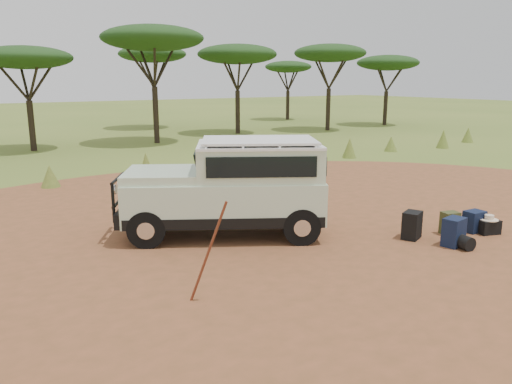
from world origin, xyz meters
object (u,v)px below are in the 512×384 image
backpack_navy (454,232)px  backpack_olive (450,223)px  backpack_black (412,225)px  hard_case (488,227)px  walking_staff (208,252)px  safari_vehicle (231,190)px  duffel_navy (474,221)px

backpack_navy → backpack_olive: 0.83m
backpack_black → backpack_navy: (0.33, -0.78, -0.00)m
backpack_olive → backpack_navy: bearing=-124.5°
backpack_black → hard_case: size_ratio=1.32×
backpack_navy → hard_case: backpack_navy is taller
walking_staff → backpack_olive: 6.03m
backpack_black → hard_case: (1.69, -0.68, -0.14)m
backpack_black → walking_staff: bearing=161.7°
safari_vehicle → duffel_navy: safari_vehicle is taller
duffel_navy → backpack_navy: bearing=-160.0°
safari_vehicle → duffel_navy: bearing=-1.1°
backpack_black → duffel_navy: 1.60m
backpack_black → hard_case: backpack_black is taller
safari_vehicle → backpack_navy: bearing=-12.8°
backpack_navy → duffel_navy: (1.21, 0.36, -0.06)m
walking_staff → backpack_navy: (5.39, -0.36, -0.51)m
walking_staff → hard_case: (6.74, -0.27, -0.64)m
hard_case → walking_staff: bearing=-164.9°
backpack_black → duffel_navy: size_ratio=1.23×
backpack_navy → hard_case: size_ratio=1.32×
backpack_olive → duffel_navy: size_ratio=1.04×
walking_staff → duffel_navy: 6.62m
walking_staff → duffel_navy: walking_staff is taller
backpack_navy → backpack_olive: (0.62, 0.55, -0.05)m
backpack_navy → duffel_navy: backpack_navy is taller
backpack_navy → backpack_olive: backpack_navy is taller
backpack_navy → duffel_navy: size_ratio=1.23×
safari_vehicle → backpack_navy: safari_vehicle is taller
backpack_black → backpack_olive: size_ratio=1.18×
safari_vehicle → backpack_black: safari_vehicle is taller
hard_case → backpack_olive: bearing=166.1°
safari_vehicle → backpack_olive: (4.02, -2.55, -0.76)m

